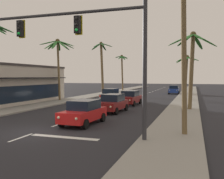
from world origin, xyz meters
name	(u,v)px	position (x,y,z in m)	size (l,w,h in m)	color
ground_plane	(36,132)	(0.00, 0.00, 0.00)	(220.00, 220.00, 0.00)	#232328
sidewalk_right	(185,103)	(7.80, 20.00, 0.07)	(3.20, 110.00, 0.14)	gray
sidewalk_left	(72,99)	(-7.80, 20.00, 0.07)	(3.20, 110.00, 0.14)	gray
lane_markings	(128,101)	(0.44, 20.31, 0.00)	(4.28, 89.09, 0.01)	silver
traffic_signal_mast	(81,38)	(3.10, -0.33, 5.36)	(11.13, 0.40, 7.57)	#2D2D33
sedan_lead_at_stop_bar	(84,112)	(1.62, 3.22, 0.85)	(2.10, 4.51, 1.68)	red
sedan_third_in_queue	(113,103)	(1.68, 9.66, 0.85)	(2.11, 4.51, 1.68)	maroon
sedan_fifth_in_queue	(130,98)	(1.74, 16.09, 0.85)	(2.10, 4.51, 1.68)	maroon
sedan_oncoming_far	(111,95)	(-2.02, 20.31, 0.85)	(2.15, 4.52, 1.68)	silver
sedan_parked_nearest_kerb	(174,90)	(5.16, 37.28, 0.85)	(1.99, 4.47, 1.68)	navy
palm_left_second	(58,52)	(-8.67, 17.76, 6.59)	(4.49, 4.26, 8.42)	brown
palm_left_third	(102,59)	(-7.69, 31.96, 6.60)	(4.51, 4.46, 9.83)	brown
palm_left_farthest	(122,66)	(-7.74, 46.20, 5.99)	(3.10, 3.02, 8.57)	brown
palm_right_nearest	(183,4)	(8.25, 1.61, 7.23)	(4.23, 3.97, 9.71)	brown
palm_right_second	(192,56)	(8.62, 13.10, 5.29)	(4.67, 4.52, 7.68)	brown
palm_right_third	(186,68)	(7.78, 24.59, 4.52)	(3.24, 3.37, 6.39)	brown
storefront_strip_left	(6,84)	(-12.95, 12.72, 2.39)	(7.73, 16.91, 4.76)	beige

